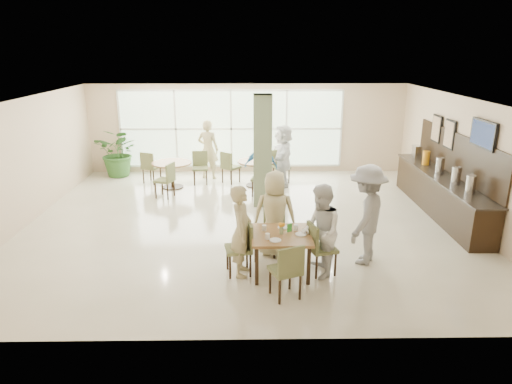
{
  "coord_description": "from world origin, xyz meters",
  "views": [
    {
      "loc": [
        0.06,
        -9.91,
        3.88
      ],
      "look_at": [
        0.2,
        -1.2,
        1.1
      ],
      "focal_mm": 32.0,
      "sensor_mm": 36.0,
      "label": 1
    }
  ],
  "objects_px": {
    "buffet_counter": "(441,191)",
    "adult_b": "(283,156)",
    "round_table_right": "(256,167)",
    "adult_a": "(261,167)",
    "teen_left": "(242,231)",
    "teen_far": "(275,214)",
    "teen_standing": "(366,215)",
    "round_table_left": "(172,168)",
    "adult_standing": "(208,149)",
    "teen_right": "(321,231)",
    "potted_plant": "(119,152)",
    "main_table": "(281,238)"
  },
  "relations": [
    {
      "from": "teen_left",
      "to": "adult_a",
      "type": "distance_m",
      "value": 4.69
    },
    {
      "from": "buffet_counter",
      "to": "potted_plant",
      "type": "height_order",
      "value": "buffet_counter"
    },
    {
      "from": "buffet_counter",
      "to": "adult_b",
      "type": "bearing_deg",
      "value": 146.81
    },
    {
      "from": "buffet_counter",
      "to": "teen_standing",
      "type": "relative_size",
      "value": 2.5
    },
    {
      "from": "round_table_left",
      "to": "adult_standing",
      "type": "relative_size",
      "value": 0.62
    },
    {
      "from": "adult_a",
      "to": "teen_right",
      "type": "bearing_deg",
      "value": -70.33
    },
    {
      "from": "main_table",
      "to": "teen_left",
      "type": "height_order",
      "value": "teen_left"
    },
    {
      "from": "main_table",
      "to": "adult_b",
      "type": "height_order",
      "value": "adult_b"
    },
    {
      "from": "round_table_right",
      "to": "potted_plant",
      "type": "xyz_separation_m",
      "value": [
        -4.24,
        1.13,
        0.18
      ]
    },
    {
      "from": "round_table_right",
      "to": "adult_standing",
      "type": "bearing_deg",
      "value": 150.06
    },
    {
      "from": "teen_left",
      "to": "teen_standing",
      "type": "height_order",
      "value": "teen_standing"
    },
    {
      "from": "round_table_right",
      "to": "adult_a",
      "type": "height_order",
      "value": "adult_a"
    },
    {
      "from": "round_table_right",
      "to": "adult_b",
      "type": "distance_m",
      "value": 0.83
    },
    {
      "from": "teen_left",
      "to": "teen_right",
      "type": "distance_m",
      "value": 1.37
    },
    {
      "from": "round_table_left",
      "to": "teen_standing",
      "type": "bearing_deg",
      "value": -48.05
    },
    {
      "from": "adult_a",
      "to": "teen_left",
      "type": "bearing_deg",
      "value": -86.81
    },
    {
      "from": "round_table_left",
      "to": "teen_far",
      "type": "distance_m",
      "value": 5.23
    },
    {
      "from": "round_table_right",
      "to": "teen_far",
      "type": "xyz_separation_m",
      "value": [
        0.28,
        -4.61,
        0.27
      ]
    },
    {
      "from": "round_table_left",
      "to": "buffet_counter",
      "type": "bearing_deg",
      "value": -18.01
    },
    {
      "from": "potted_plant",
      "to": "adult_b",
      "type": "relative_size",
      "value": 0.85
    },
    {
      "from": "potted_plant",
      "to": "main_table",
      "type": "bearing_deg",
      "value": -54.86
    },
    {
      "from": "round_table_left",
      "to": "adult_b",
      "type": "xyz_separation_m",
      "value": [
        3.18,
        0.17,
        0.31
      ]
    },
    {
      "from": "teen_standing",
      "to": "adult_a",
      "type": "relative_size",
      "value": 1.23
    },
    {
      "from": "potted_plant",
      "to": "teen_left",
      "type": "distance_m",
      "value": 7.62
    },
    {
      "from": "teen_far",
      "to": "adult_standing",
      "type": "xyz_separation_m",
      "value": [
        -1.73,
        5.45,
        0.07
      ]
    },
    {
      "from": "round_table_left",
      "to": "buffet_counter",
      "type": "height_order",
      "value": "buffet_counter"
    },
    {
      "from": "adult_b",
      "to": "adult_standing",
      "type": "height_order",
      "value": "adult_standing"
    },
    {
      "from": "round_table_right",
      "to": "teen_left",
      "type": "height_order",
      "value": "teen_left"
    },
    {
      "from": "teen_far",
      "to": "teen_standing",
      "type": "xyz_separation_m",
      "value": [
        1.66,
        -0.36,
        0.1
      ]
    },
    {
      "from": "adult_b",
      "to": "adult_standing",
      "type": "relative_size",
      "value": 0.99
    },
    {
      "from": "teen_right",
      "to": "adult_standing",
      "type": "distance_m",
      "value": 6.79
    },
    {
      "from": "teen_standing",
      "to": "adult_b",
      "type": "relative_size",
      "value": 1.05
    },
    {
      "from": "buffet_counter",
      "to": "teen_left",
      "type": "height_order",
      "value": "buffet_counter"
    },
    {
      "from": "main_table",
      "to": "teen_far",
      "type": "bearing_deg",
      "value": 95.41
    },
    {
      "from": "adult_standing",
      "to": "adult_b",
      "type": "bearing_deg",
      "value": 174.84
    },
    {
      "from": "round_table_right",
      "to": "adult_a",
      "type": "bearing_deg",
      "value": -81.75
    },
    {
      "from": "buffet_counter",
      "to": "adult_standing",
      "type": "distance_m",
      "value": 6.7
    },
    {
      "from": "potted_plant",
      "to": "teen_right",
      "type": "distance_m",
      "value": 8.45
    },
    {
      "from": "adult_a",
      "to": "round_table_left",
      "type": "bearing_deg",
      "value": 175.0
    },
    {
      "from": "teen_right",
      "to": "adult_a",
      "type": "relative_size",
      "value": 1.09
    },
    {
      "from": "teen_left",
      "to": "teen_far",
      "type": "height_order",
      "value": "teen_far"
    },
    {
      "from": "round_table_right",
      "to": "adult_standing",
      "type": "distance_m",
      "value": 1.71
    },
    {
      "from": "main_table",
      "to": "round_table_left",
      "type": "relative_size",
      "value": 0.92
    },
    {
      "from": "teen_right",
      "to": "adult_b",
      "type": "bearing_deg",
      "value": -179.72
    },
    {
      "from": "round_table_right",
      "to": "teen_left",
      "type": "bearing_deg",
      "value": -93.65
    },
    {
      "from": "round_table_right",
      "to": "teen_far",
      "type": "distance_m",
      "value": 4.63
    },
    {
      "from": "teen_left",
      "to": "adult_standing",
      "type": "height_order",
      "value": "adult_standing"
    },
    {
      "from": "teen_standing",
      "to": "adult_standing",
      "type": "xyz_separation_m",
      "value": [
        -3.39,
        5.81,
        -0.04
      ]
    },
    {
      "from": "teen_left",
      "to": "potted_plant",
      "type": "bearing_deg",
      "value": 36.3
    },
    {
      "from": "round_table_right",
      "to": "potted_plant",
      "type": "distance_m",
      "value": 4.39
    }
  ]
}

